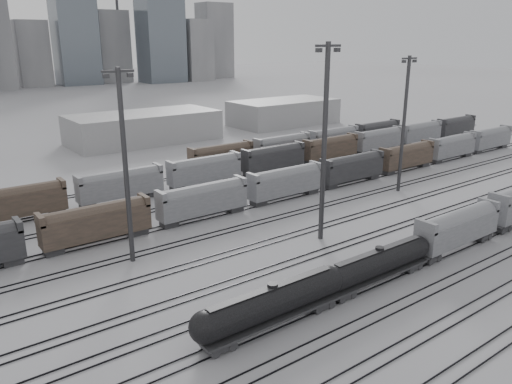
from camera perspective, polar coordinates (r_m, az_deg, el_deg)
ground at (r=63.30m, az=16.70°, el=-9.19°), size 900.00×900.00×0.00m
tracks at (r=73.85m, az=5.84°, el=-4.60°), size 220.00×71.50×0.16m
tank_car_a at (r=49.82m, az=1.88°, el=-12.56°), size 18.25×3.04×4.51m
tank_car_b at (r=59.90m, az=13.82°, el=-7.88°), size 17.26×2.88×4.27m
hopper_car_a at (r=71.86m, az=22.07°, el=-3.64°), size 15.24×3.03×5.45m
light_mast_b at (r=62.39m, az=-14.72°, el=3.17°), size 3.87×0.62×24.20m
light_mast_c at (r=68.00m, az=7.83°, el=5.96°), size 4.32×0.69×26.98m
light_mast_d at (r=94.47m, az=16.56°, el=7.72°), size 3.93×0.63×24.54m
bg_string_near at (r=88.28m, az=3.40°, el=0.97°), size 151.00×3.00×5.60m
bg_string_mid at (r=106.39m, az=1.98°, el=3.78°), size 151.00×3.00×5.60m
bg_string_far at (r=123.49m, az=6.03°, el=5.56°), size 66.00×3.00×5.60m
warehouse_mid at (r=141.72m, az=-12.67°, el=7.22°), size 40.00×18.00×8.00m
warehouse_right at (r=168.13m, az=3.18°, el=9.10°), size 35.00×18.00×8.00m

